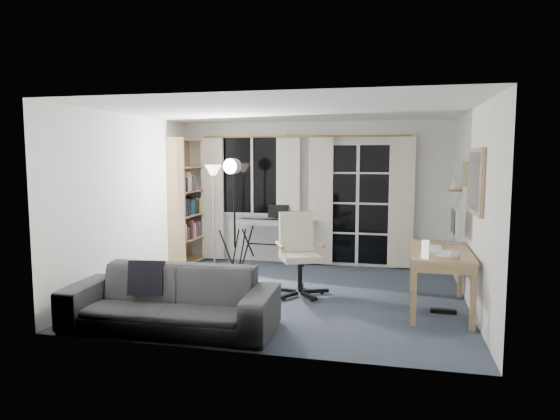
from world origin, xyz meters
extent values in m
cube|color=#394553|center=(0.00, 0.00, -0.01)|extent=(4.50, 4.00, 0.02)
cube|color=white|center=(-1.05, 1.98, 1.50)|extent=(1.20, 0.06, 1.40)
cube|color=black|center=(-1.05, 1.95, 1.50)|extent=(1.10, 0.02, 1.30)
cube|color=white|center=(-1.05, 1.94, 1.50)|extent=(0.04, 0.03, 1.30)
cube|color=white|center=(0.75, 1.98, 1.02)|extent=(1.32, 0.06, 2.11)
cube|color=black|center=(0.45, 1.95, 1.02)|extent=(0.55, 0.02, 1.95)
cube|color=black|center=(1.05, 1.95, 1.02)|extent=(0.55, 0.02, 1.95)
cube|color=white|center=(0.75, 1.94, 1.02)|extent=(0.05, 0.04, 2.05)
cube|color=white|center=(0.75, 1.94, 0.55)|extent=(1.15, 0.03, 0.03)
cube|color=white|center=(0.75, 1.94, 1.05)|extent=(1.15, 0.03, 0.03)
cube|color=white|center=(0.75, 1.94, 1.55)|extent=(1.15, 0.03, 0.03)
cylinder|color=gold|center=(-0.15, 1.90, 2.15)|extent=(3.50, 0.03, 0.03)
cube|color=#FBE6CE|center=(-1.75, 1.88, 1.08)|extent=(0.40, 0.07, 2.10)
cube|color=#FBE6CE|center=(-0.40, 1.88, 1.08)|extent=(0.40, 0.07, 2.10)
cube|color=#FBE6CE|center=(0.15, 1.88, 1.08)|extent=(0.40, 0.07, 2.10)
cube|color=#FBE6CE|center=(1.45, 1.88, 1.08)|extent=(0.40, 0.07, 2.10)
cube|color=#A37D56|center=(-2.11, 1.13, 1.06)|extent=(0.34, 0.04, 2.13)
cube|color=#A37D56|center=(-2.07, 2.09, 1.06)|extent=(0.34, 0.04, 2.13)
cube|color=#A37D56|center=(-2.24, 1.61, 1.06)|extent=(0.07, 0.96, 2.13)
cube|color=#A37D56|center=(-2.09, 1.61, 0.03)|extent=(0.37, 0.97, 0.03)
cube|color=#A37D56|center=(-2.09, 1.61, 0.43)|extent=(0.37, 0.97, 0.03)
cube|color=#A37D56|center=(-2.09, 1.61, 0.83)|extent=(0.37, 0.97, 0.03)
cube|color=#A37D56|center=(-2.09, 1.61, 1.23)|extent=(0.37, 0.97, 0.03)
cube|color=#A37D56|center=(-2.09, 1.61, 1.64)|extent=(0.37, 0.97, 0.03)
cube|color=#A37D56|center=(-2.09, 1.61, 2.10)|extent=(0.37, 0.97, 0.03)
cube|color=white|center=(-2.08, 1.21, 0.58)|extent=(0.24, 0.07, 0.27)
cube|color=#9B4042|center=(-2.08, 1.32, 0.55)|extent=(0.24, 0.05, 0.22)
cube|color=#282828|center=(-2.08, 1.40, 0.56)|extent=(0.24, 0.05, 0.25)
cube|color=#9B4042|center=(-2.07, 1.49, 0.60)|extent=(0.24, 0.05, 0.32)
cube|color=white|center=(-2.07, 1.57, 0.56)|extent=(0.24, 0.06, 0.25)
cube|color=#A03D2D|center=(-2.07, 1.66, 0.57)|extent=(0.24, 0.05, 0.26)
cube|color=#2B6281|center=(-2.06, 1.75, 0.57)|extent=(0.24, 0.06, 0.26)
cube|color=#9B4042|center=(-2.06, 1.84, 0.56)|extent=(0.24, 0.04, 0.24)
cube|color=#A03D2D|center=(-2.06, 1.92, 0.57)|extent=(0.24, 0.07, 0.25)
cube|color=#282828|center=(-2.05, 2.02, 0.58)|extent=(0.24, 0.04, 0.28)
cube|color=#2B6281|center=(-2.08, 1.21, 0.99)|extent=(0.24, 0.04, 0.29)
cube|color=#282828|center=(-2.08, 1.29, 0.99)|extent=(0.24, 0.07, 0.28)
cube|color=#282828|center=(-2.08, 1.39, 0.97)|extent=(0.24, 0.05, 0.25)
cube|color=#2B6281|center=(-2.07, 1.48, 0.96)|extent=(0.24, 0.04, 0.23)
cube|color=#2B6281|center=(-2.07, 1.55, 0.97)|extent=(0.24, 0.05, 0.25)
cube|color=#282828|center=(-2.07, 1.63, 0.99)|extent=(0.24, 0.04, 0.29)
cube|color=#282828|center=(-2.07, 1.71, 0.96)|extent=(0.24, 0.06, 0.23)
cube|color=#DCD252|center=(-2.06, 1.80, 0.97)|extent=(0.24, 0.05, 0.25)
cube|color=#9B4042|center=(-2.06, 1.89, 0.97)|extent=(0.24, 0.04, 0.26)
cube|color=#282828|center=(-2.06, 1.96, 0.97)|extent=(0.24, 0.04, 0.25)
cube|color=#A03D2D|center=(-2.08, 1.21, 1.40)|extent=(0.24, 0.05, 0.30)
cube|color=#282828|center=(-2.08, 1.29, 1.36)|extent=(0.24, 0.04, 0.23)
cube|color=white|center=(-2.08, 1.37, 1.41)|extent=(0.24, 0.04, 0.32)
cube|color=white|center=(-2.07, 1.44, 1.39)|extent=(0.24, 0.04, 0.29)
cube|color=#9B4042|center=(-2.07, 1.52, 1.37)|extent=(0.24, 0.04, 0.24)
cube|color=#2B6281|center=(-2.07, 1.60, 1.37)|extent=(0.24, 0.05, 0.24)
cylinder|color=#B2B2B7|center=(-1.45, 1.14, 0.01)|extent=(0.25, 0.25, 0.03)
cylinder|color=#B2B2B7|center=(-1.45, 1.14, 0.80)|extent=(0.03, 0.03, 1.56)
cone|color=#FFE5B2|center=(-1.45, 1.14, 1.61)|extent=(0.27, 0.27, 0.16)
cylinder|color=black|center=(-1.06, 1.70, 0.35)|extent=(0.03, 0.63, 0.57)
cylinder|color=black|center=(-1.06, 1.70, 0.35)|extent=(0.03, 0.63, 0.57)
cylinder|color=black|center=(-0.05, 1.70, 0.35)|extent=(0.03, 0.63, 0.57)
cylinder|color=black|center=(-0.05, 1.70, 0.35)|extent=(0.03, 0.63, 0.57)
cylinder|color=black|center=(-0.56, 1.70, 0.35)|extent=(1.00, 0.03, 0.02)
cube|color=silver|center=(-0.56, 1.70, 0.73)|extent=(1.31, 0.34, 0.09)
cube|color=white|center=(-0.56, 1.62, 0.77)|extent=(1.21, 0.15, 0.02)
cube|color=black|center=(-0.56, 1.66, 0.78)|extent=(1.17, 0.09, 0.01)
cube|color=black|center=(-0.55, 1.80, 0.90)|extent=(0.35, 0.07, 0.22)
cylinder|color=black|center=(-0.95, 0.99, 0.33)|extent=(0.08, 0.28, 0.73)
cylinder|color=black|center=(-1.10, 1.13, 0.33)|extent=(0.22, 0.20, 0.73)
cylinder|color=black|center=(-1.15, 0.93, 0.33)|extent=(0.27, 0.11, 0.73)
cylinder|color=black|center=(-1.07, 1.02, 1.05)|extent=(0.04, 0.04, 1.27)
cylinder|color=silver|center=(-1.08, 0.96, 1.67)|extent=(0.26, 0.18, 0.24)
cylinder|color=white|center=(-1.10, 0.89, 1.67)|extent=(0.21, 0.07, 0.21)
cube|color=black|center=(0.36, 0.10, 0.05)|extent=(0.32, 0.18, 0.04)
cylinder|color=black|center=(0.43, 0.14, 0.03)|extent=(0.07, 0.07, 0.05)
cube|color=black|center=(0.13, 0.23, 0.05)|extent=(0.09, 0.33, 0.04)
cylinder|color=black|center=(0.12, 0.32, 0.03)|extent=(0.07, 0.07, 0.05)
cube|color=black|center=(-0.07, 0.06, 0.05)|extent=(0.33, 0.12, 0.04)
cylinder|color=black|center=(-0.15, 0.07, 0.03)|extent=(0.07, 0.07, 0.05)
cube|color=black|center=(0.04, -0.19, 0.05)|extent=(0.21, 0.31, 0.04)
cylinder|color=black|center=(0.00, -0.26, 0.03)|extent=(0.07, 0.07, 0.05)
cube|color=black|center=(0.30, -0.16, 0.05)|extent=(0.26, 0.28, 0.04)
cylinder|color=black|center=(0.36, -0.22, 0.03)|extent=(0.07, 0.07, 0.05)
cylinder|color=black|center=(0.15, 0.01, 0.29)|extent=(0.08, 0.08, 0.41)
cube|color=beige|center=(0.15, 0.01, 0.51)|extent=(0.62, 0.62, 0.08)
cube|color=beige|center=(0.06, 0.22, 0.82)|extent=(0.46, 0.30, 0.54)
cube|color=black|center=(0.04, 0.25, 0.84)|extent=(0.44, 0.27, 0.50)
cylinder|color=#A37D56|center=(-0.10, -0.08, 0.68)|extent=(0.21, 0.39, 0.05)
cylinder|color=#A37D56|center=(0.39, 0.14, 0.68)|extent=(0.21, 0.39, 0.05)
cube|color=#A48954|center=(1.88, -0.25, 0.71)|extent=(0.71, 1.38, 0.04)
cube|color=#A48954|center=(1.88, -0.25, 0.64)|extent=(0.67, 1.34, 0.10)
cube|color=#A48954|center=(1.57, -0.88, 0.35)|extent=(0.06, 0.06, 0.69)
cube|color=#A48954|center=(2.17, -0.89, 0.35)|extent=(0.06, 0.06, 0.69)
cube|color=#A48954|center=(1.59, 0.40, 0.35)|extent=(0.06, 0.06, 0.69)
cube|color=#A48954|center=(2.19, 0.39, 0.35)|extent=(0.06, 0.06, 0.69)
cube|color=silver|center=(2.08, 0.20, 0.74)|extent=(0.18, 0.12, 0.01)
cube|color=silver|center=(2.08, 0.20, 0.87)|extent=(0.04, 0.03, 0.21)
cube|color=silver|center=(2.08, 0.20, 1.02)|extent=(0.05, 0.53, 0.33)
cube|color=black|center=(2.06, 0.20, 1.02)|extent=(0.02, 0.49, 0.29)
cube|color=white|center=(1.83, -0.20, 0.74)|extent=(0.14, 0.41, 0.02)
cube|color=white|center=(1.78, -0.49, 0.74)|extent=(0.06, 0.10, 0.02)
cube|color=white|center=(1.93, -0.40, 0.73)|extent=(0.25, 0.31, 0.01)
cube|color=white|center=(1.89, -0.59, 0.73)|extent=(0.22, 0.17, 0.00)
cube|color=black|center=(1.70, -0.68, 0.79)|extent=(0.05, 0.04, 0.12)
cylinder|color=white|center=(1.68, -0.78, 0.83)|extent=(0.08, 0.08, 0.19)
cube|color=black|center=(1.93, -0.35, 0.02)|extent=(0.29, 0.08, 0.05)
imported|color=silver|center=(1.98, -0.75, 0.79)|extent=(0.12, 0.10, 0.12)
cube|color=#A37D56|center=(2.23, -0.35, 1.55)|extent=(0.04, 0.94, 0.74)
cube|color=white|center=(2.21, -0.35, 1.55)|extent=(0.01, 0.84, 0.64)
cube|color=#A37D56|center=(2.23, 0.55, 1.60)|extent=(0.03, 0.42, 0.32)
cube|color=#53A75C|center=(2.21, 0.55, 1.60)|extent=(0.00, 0.36, 0.26)
cube|color=#A37D56|center=(2.16, 1.05, 1.35)|extent=(0.16, 0.30, 0.02)
cone|color=beige|center=(2.16, 1.05, 1.44)|extent=(0.12, 0.12, 0.15)
imported|color=#343537|center=(-0.95, -1.55, 0.43)|extent=(2.24, 0.71, 0.87)
cube|color=black|center=(-1.27, -1.45, 0.51)|extent=(0.41, 0.27, 0.39)
camera|label=1|loc=(1.33, -6.29, 1.83)|focal=32.00mm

